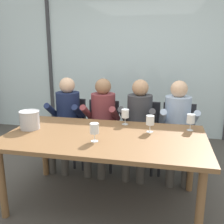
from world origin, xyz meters
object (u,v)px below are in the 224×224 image
dining_table (105,142)px  person_navy_polo (66,116)px  person_pale_blue_shirt (178,123)px  ice_bucket_primary (30,120)px  wine_glass_by_right_taster (150,121)px  chair_center (142,129)px  wine_glass_center_pour (125,114)px  wine_glass_by_left_taster (191,119)px  chair_near_curtain (69,125)px  wine_glass_near_bucket (94,129)px  person_maroon_top (102,118)px  chair_left_of_center (102,128)px  person_charcoal_jacket (138,120)px  chair_right_of_center (178,132)px

dining_table → person_navy_polo: 1.09m
person_pale_blue_shirt → ice_bucket_primary: (-1.56, -0.77, 0.16)m
person_pale_blue_shirt → wine_glass_by_right_taster: (-0.30, -0.61, 0.18)m
wine_glass_by_right_taster → ice_bucket_primary: bearing=-172.9°
person_navy_polo → person_pale_blue_shirt: bearing=0.3°
chair_center → wine_glass_center_pour: bearing=-97.6°
chair_center → wine_glass_by_right_taster: size_ratio=5.07×
chair_center → wine_glass_center_pour: size_ratio=5.07×
person_pale_blue_shirt → wine_glass_by_left_taster: bearing=-81.3°
chair_near_curtain → wine_glass_near_bucket: (0.71, -1.14, 0.35)m
chair_near_curtain → wine_glass_by_right_taster: bearing=-29.0°
person_pale_blue_shirt → ice_bucket_primary: person_pale_blue_shirt is taller
person_maroon_top → ice_bucket_primary: person_maroon_top is taller
chair_near_curtain → wine_glass_center_pour: 1.11m
chair_center → person_navy_polo: (-1.02, -0.17, 0.17)m
chair_near_curtain → ice_bucket_primary: (-0.07, -0.92, 0.34)m
chair_near_curtain → person_navy_polo: bearing=-77.2°
wine_glass_near_bucket → wine_glass_by_right_taster: size_ratio=1.00×
dining_table → chair_left_of_center: 0.97m
person_maroon_top → wine_glass_center_pour: person_maroon_top is taller
dining_table → wine_glass_by_left_taster: wine_glass_by_left_taster is taller
ice_bucket_primary → person_maroon_top: bearing=52.5°
person_charcoal_jacket → chair_near_curtain: bearing=174.4°
dining_table → wine_glass_by_left_taster: 0.93m
chair_left_of_center → person_maroon_top: 0.21m
dining_table → chair_center: bearing=73.7°
person_navy_polo → chair_left_of_center: bearing=13.9°
dining_table → person_maroon_top: size_ratio=1.65×
person_maroon_top → wine_glass_by_right_taster: (0.67, -0.61, 0.18)m
chair_center → person_pale_blue_shirt: 0.51m
person_pale_blue_shirt → chair_right_of_center: bearing=79.8°
chair_right_of_center → chair_center: bearing=-177.9°
wine_glass_near_bucket → chair_near_curtain: bearing=121.7°
dining_table → wine_glass_by_right_taster: wine_glass_by_right_taster is taller
wine_glass_near_bucket → wine_glass_center_pour: (0.19, 0.59, 0.00)m
person_maroon_top → person_charcoal_jacket: same height
person_navy_polo → person_charcoal_jacket: 0.98m
wine_glass_by_left_taster → dining_table: bearing=-158.0°
chair_center → dining_table: bearing=-99.6°
ice_bucket_primary → wine_glass_center_pour: 1.03m
chair_center → person_pale_blue_shirt: size_ratio=0.73×
dining_table → wine_glass_by_left_taster: size_ratio=11.37×
dining_table → wine_glass_center_pour: (0.14, 0.40, 0.19)m
person_maroon_top → wine_glass_by_right_taster: bearing=-39.6°
dining_table → person_maroon_top: (-0.24, 0.81, 0.01)m
chair_center → chair_right_of_center: same height
dining_table → ice_bucket_primary: bearing=177.4°
chair_near_curtain → person_maroon_top: person_maroon_top is taller
person_pale_blue_shirt → wine_glass_by_right_taster: person_pale_blue_shirt is taller
wine_glass_by_left_taster → wine_glass_center_pour: same height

